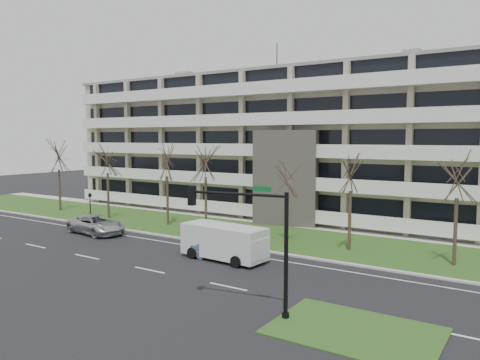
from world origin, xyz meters
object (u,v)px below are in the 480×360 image
Objects in this scene: silver_pickup at (96,224)px; white_van at (225,239)px; traffic_signal at (251,231)px; blue_sedan at (220,250)px; pedestrian_signal at (90,203)px.

white_van reaches higher than silver_pickup.
traffic_signal is (20.92, -8.29, 3.12)m from silver_pickup.
blue_sedan is at bearing -88.80° from silver_pickup.
traffic_signal is 29.64m from pedestrian_signal.
white_van is 10.19m from traffic_signal.
pedestrian_signal reaches higher than blue_sedan.
pedestrian_signal is (-5.89, 4.16, 0.98)m from silver_pickup.
silver_pickup is at bearing 79.50° from blue_sedan.
silver_pickup is at bearing -54.36° from pedestrian_signal.
blue_sedan is at bearing 124.80° from traffic_signal.
silver_pickup is 0.96× the size of traffic_signal.
traffic_signal reaches higher than white_van.
pedestrian_signal reaches higher than silver_pickup.
silver_pickup is 14.33m from white_van.
blue_sedan is 0.66× the size of traffic_signal.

